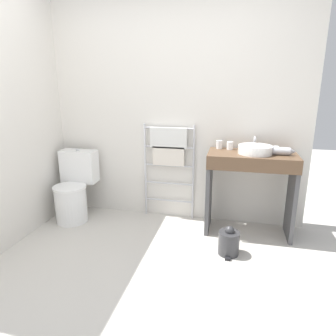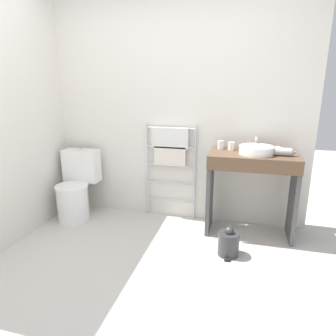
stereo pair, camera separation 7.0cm
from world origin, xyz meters
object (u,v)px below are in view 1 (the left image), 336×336
Objects in this scene: cup_near_wall at (219,145)px; cup_near_edge at (230,146)px; sink_basin at (255,149)px; trash_bin at (229,242)px; hair_dryer at (282,151)px; toilet at (74,190)px; towel_radiator at (169,153)px.

cup_near_wall is 0.12m from cup_near_edge.
trash_bin is at bearing -113.24° from sink_basin.
hair_dryer is 0.77× the size of trash_bin.
sink_basin reaches higher than trash_bin.
trash_bin is (0.05, -0.60, -0.78)m from cup_near_edge.
cup_near_edge is at bearing -13.08° from cup_near_wall.
cup_near_edge reaches higher than trash_bin.
towel_radiator is at bearing 14.37° from toilet.
toilet is at bearing -165.63° from towel_radiator.
cup_near_edge is at bearing 149.93° from sink_basin.
sink_basin is 3.81× the size of cup_near_wall.
sink_basin is 0.40m from cup_near_wall.
sink_basin is 1.17× the size of trash_bin.
sink_basin is at bearing -12.67° from towel_radiator.
towel_radiator is at bearing 170.42° from hair_dryer.
hair_dryer is (0.61, -0.16, -0.00)m from cup_near_wall.
cup_near_edge is (-0.25, 0.14, -0.00)m from sink_basin.
hair_dryer is (1.17, -0.20, 0.12)m from towel_radiator.
towel_radiator is 3.34× the size of sink_basin.
cup_near_wall reaches higher than hair_dryer.
cup_near_wall is (-0.36, 0.17, -0.00)m from sink_basin.
hair_dryer is at bearing -14.99° from cup_near_edge.
cup_near_edge is (0.67, -0.06, 0.12)m from towel_radiator.
towel_radiator is 5.04× the size of hair_dryer.
trash_bin is at bearing -75.73° from cup_near_wall.
toilet is 0.72× the size of towel_radiator.
cup_near_edge reaches higher than toilet.
sink_basin and cup_near_edge have the same top height.
sink_basin is 1.51× the size of hair_dryer.
sink_basin reaches higher than toilet.
towel_radiator is 13.37× the size of cup_near_edge.
towel_radiator is 1.19m from hair_dryer.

